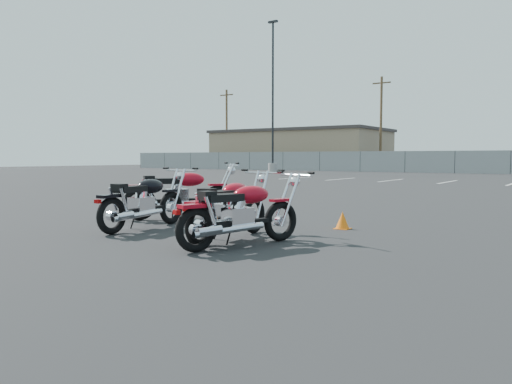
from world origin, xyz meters
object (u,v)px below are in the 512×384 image
Objects in this scene: motorcycle_second_black at (144,201)px; motorcycle_rear_red at (241,213)px; motorcycle_front_red at (179,193)px; motorcycle_third_red at (229,208)px.

motorcycle_second_black is 2.51m from motorcycle_rear_red.
motorcycle_front_red is 0.99× the size of motorcycle_second_black.
motorcycle_third_red is (1.97, -0.07, -0.00)m from motorcycle_second_black.
motorcycle_front_red is at bearing 148.28° from motorcycle_third_red.
motorcycle_third_red reaches higher than motorcycle_rear_red.
motorcycle_front_red is 1.00× the size of motorcycle_third_red.
motorcycle_second_black reaches higher than motorcycle_third_red.
motorcycle_second_black is 1.03× the size of motorcycle_rear_red.
motorcycle_front_red is 1.02× the size of motorcycle_rear_red.
motorcycle_second_black is 1.97m from motorcycle_third_red.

